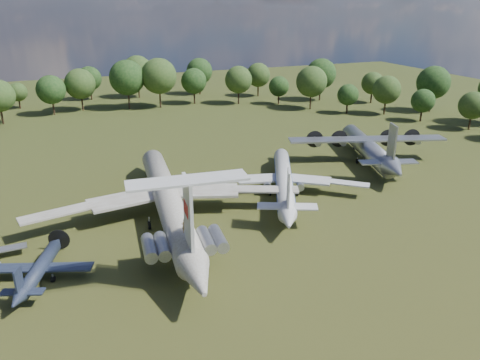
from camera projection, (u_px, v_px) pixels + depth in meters
name	position (u px, v px, depth m)	size (l,w,h in m)	color
ground	(190.00, 215.00, 72.00)	(300.00, 300.00, 0.00)	#1F3712
il62_airliner	(168.00, 204.00, 69.55)	(41.25, 53.63, 5.26)	silver
tu104_jet	(284.00, 183.00, 79.43)	(28.59, 38.12, 3.81)	silver
an12_transport	(368.00, 151.00, 95.14)	(31.95, 35.71, 4.70)	#A0A2A8
small_prop_west	(40.00, 272.00, 54.90)	(12.00, 16.36, 2.40)	#151D31
person_on_il62	(184.00, 226.00, 55.09)	(0.66, 0.43, 1.80)	#947C4B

